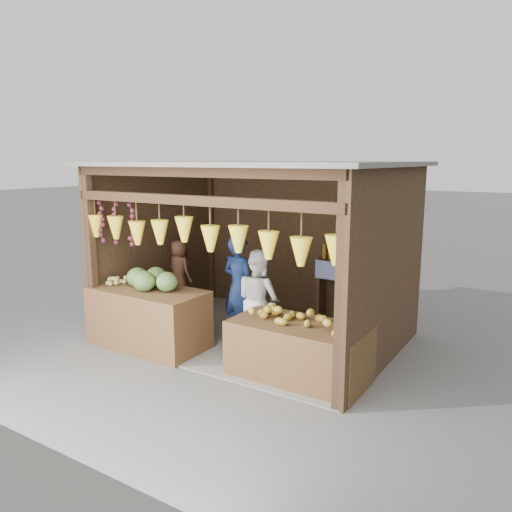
# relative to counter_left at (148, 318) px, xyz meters

# --- Properties ---
(ground) EXTENTS (80.00, 80.00, 0.00)m
(ground) POSITION_rel_counter_left_xyz_m (1.15, 1.14, -0.43)
(ground) COLOR #514F49
(ground) RESTS_ON ground
(stall_structure) EXTENTS (4.30, 3.30, 2.66)m
(stall_structure) POSITION_rel_counter_left_xyz_m (1.12, 1.09, 1.24)
(stall_structure) COLOR slate
(stall_structure) RESTS_ON ground
(back_shelf) EXTENTS (1.25, 0.32, 1.32)m
(back_shelf) POSITION_rel_counter_left_xyz_m (2.20, 2.42, 0.44)
(back_shelf) COLOR #382314
(back_shelf) RESTS_ON ground
(counter_left) EXTENTS (1.72, 0.85, 0.86)m
(counter_left) POSITION_rel_counter_left_xyz_m (0.00, 0.00, 0.00)
(counter_left) COLOR #4E321A
(counter_left) RESTS_ON ground
(counter_right) EXTENTS (1.70, 0.85, 0.71)m
(counter_right) POSITION_rel_counter_left_xyz_m (2.35, 0.18, -0.07)
(counter_right) COLOR #493218
(counter_right) RESTS_ON ground
(stool) EXTENTS (0.35, 0.35, 0.33)m
(stool) POSITION_rel_counter_left_xyz_m (-0.50, 1.27, -0.26)
(stool) COLOR black
(stool) RESTS_ON ground
(man_standing) EXTENTS (0.65, 0.48, 1.60)m
(man_standing) POSITION_rel_counter_left_xyz_m (0.95, 0.95, 0.37)
(man_standing) COLOR #122147
(man_standing) RESTS_ON ground
(woman_standing) EXTENTS (0.86, 0.77, 1.45)m
(woman_standing) POSITION_rel_counter_left_xyz_m (1.40, 0.79, 0.30)
(woman_standing) COLOR silver
(woman_standing) RESTS_ON ground
(vendor_seated) EXTENTS (0.56, 0.43, 1.03)m
(vendor_seated) POSITION_rel_counter_left_xyz_m (-0.50, 1.27, 0.42)
(vendor_seated) COLOR #563322
(vendor_seated) RESTS_ON stool
(melon_pile) EXTENTS (1.00, 0.50, 0.32)m
(melon_pile) POSITION_rel_counter_left_xyz_m (-0.01, 0.05, 0.59)
(melon_pile) COLOR #1A4512
(melon_pile) RESTS_ON counter_left
(tanfruit_pile) EXTENTS (0.34, 0.40, 0.13)m
(tanfruit_pile) POSITION_rel_counter_left_xyz_m (-0.60, -0.00, 0.49)
(tanfruit_pile) COLOR #A99E4E
(tanfruit_pile) RESTS_ON counter_left
(mango_pile) EXTENTS (1.40, 0.64, 0.22)m
(mango_pile) POSITION_rel_counter_left_xyz_m (2.39, 0.12, 0.39)
(mango_pile) COLOR #C5751A
(mango_pile) RESTS_ON counter_right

